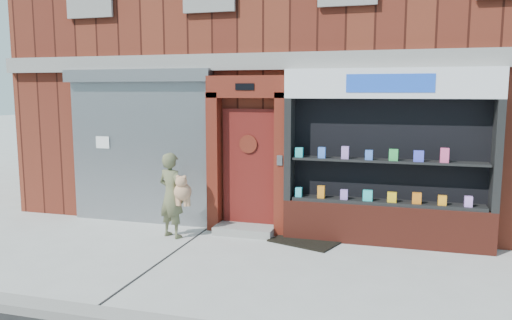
% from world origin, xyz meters
% --- Properties ---
extents(ground, '(80.00, 80.00, 0.00)m').
position_xyz_m(ground, '(0.00, 0.00, 0.00)').
color(ground, '#9E9E99').
rests_on(ground, ground).
extents(building, '(12.00, 8.16, 8.00)m').
position_xyz_m(building, '(-0.00, 5.99, 4.00)').
color(building, '#521C12').
rests_on(building, ground).
extents(shutter_bay, '(3.10, 0.30, 3.04)m').
position_xyz_m(shutter_bay, '(-3.00, 1.93, 1.72)').
color(shutter_bay, gray).
rests_on(shutter_bay, ground).
extents(red_door_bay, '(1.52, 0.58, 2.90)m').
position_xyz_m(red_door_bay, '(-0.75, 1.86, 1.46)').
color(red_door_bay, '#5A190F').
rests_on(red_door_bay, ground).
extents(pharmacy_bay, '(3.50, 0.41, 3.00)m').
position_xyz_m(pharmacy_bay, '(1.75, 1.81, 1.37)').
color(pharmacy_bay, maroon).
rests_on(pharmacy_bay, ground).
extents(woman, '(0.74, 0.54, 1.54)m').
position_xyz_m(woman, '(-1.93, 1.15, 0.79)').
color(woman, '#5D5F3E').
rests_on(woman, ground).
extents(doormat, '(1.33, 1.12, 0.03)m').
position_xyz_m(doormat, '(0.42, 1.55, 0.01)').
color(doormat, black).
rests_on(doormat, ground).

